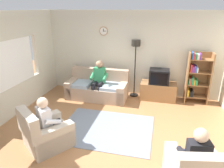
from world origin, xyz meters
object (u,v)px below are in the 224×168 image
at_px(person_in_left_armchair, 49,119).
at_px(person_in_right_armchair, 195,154).
at_px(tv_stand, 158,91).
at_px(bookshelf, 196,77).
at_px(armchair_near_window, 46,134).
at_px(person_on_couch, 99,78).
at_px(tv, 159,76).
at_px(floor_lamp, 136,52).
at_px(couch, 98,88).

height_order(person_in_left_armchair, person_in_right_armchair, same).
height_order(tv_stand, bookshelf, bookshelf).
bearing_deg(armchair_near_window, person_in_left_armchair, 53.91).
distance_m(person_on_couch, person_in_right_armchair, 3.80).
distance_m(tv, armchair_near_window, 3.72).
xyz_separation_m(floor_lamp, armchair_near_window, (-1.41, -3.10, -1.16)).
bearing_deg(person_on_couch, floor_lamp, 28.14).
relative_size(armchair_near_window, person_on_couch, 0.95).
xyz_separation_m(floor_lamp, person_in_left_armchair, (-1.36, -3.03, -0.85)).
bearing_deg(tv, floor_lamp, 170.93).
bearing_deg(floor_lamp, tv_stand, -7.30).
distance_m(tv, person_on_couch, 1.87).
relative_size(tv, bookshelf, 0.38).
xyz_separation_m(tv, floor_lamp, (-0.77, 0.12, 0.68)).
relative_size(floor_lamp, armchair_near_window, 1.56).
relative_size(couch, person_on_couch, 1.54).
height_order(person_on_couch, person_in_left_armchair, person_on_couch).
xyz_separation_m(couch, person_in_right_armchair, (2.56, -2.99, 0.29)).
bearing_deg(tv, couch, -170.27).
distance_m(person_on_couch, person_in_left_armchair, 2.49).
relative_size(couch, tv_stand, 1.74).
xyz_separation_m(armchair_near_window, person_on_couch, (0.37, 2.54, 0.41)).
xyz_separation_m(couch, floor_lamp, (1.13, 0.45, 1.14)).
height_order(couch, person_on_couch, person_on_couch).
relative_size(tv_stand, person_in_right_armchair, 0.98).
xyz_separation_m(tv_stand, person_in_right_armchair, (0.66, -3.34, 0.33)).
xyz_separation_m(couch, tv_stand, (1.90, 0.35, -0.04)).
bearing_deg(tv_stand, person_in_right_armchair, -78.81).
xyz_separation_m(bookshelf, person_on_couch, (-2.91, -0.53, -0.11)).
distance_m(armchair_near_window, person_in_left_armchair, 0.33).
bearing_deg(person_in_left_armchair, person_in_right_armchair, -8.45).
bearing_deg(floor_lamp, armchair_near_window, -114.51).
xyz_separation_m(tv_stand, bookshelf, (1.09, 0.07, 0.54)).
relative_size(bookshelf, floor_lamp, 0.84).
distance_m(couch, armchair_near_window, 2.67).
xyz_separation_m(tv, person_in_left_armchair, (-2.13, -2.90, -0.16)).
bearing_deg(couch, tv_stand, 10.44).
height_order(tv_stand, person_in_left_armchair, person_in_left_armchair).
bearing_deg(bookshelf, couch, -171.99).
bearing_deg(armchair_near_window, bookshelf, 43.17).
bearing_deg(person_on_couch, couch, 126.61).
bearing_deg(armchair_near_window, tv, 53.70).
bearing_deg(bookshelf, tv, -175.02).
distance_m(floor_lamp, armchair_near_window, 3.60).
relative_size(person_in_left_armchair, person_in_right_armchair, 1.00).
xyz_separation_m(person_on_couch, person_in_right_armchair, (2.48, -2.88, -0.09)).
bearing_deg(floor_lamp, bookshelf, -0.88).
relative_size(couch, floor_lamp, 1.03).
bearing_deg(tv_stand, floor_lamp, 172.70).
xyz_separation_m(floor_lamp, person_in_right_armchair, (1.43, -3.44, -0.85)).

